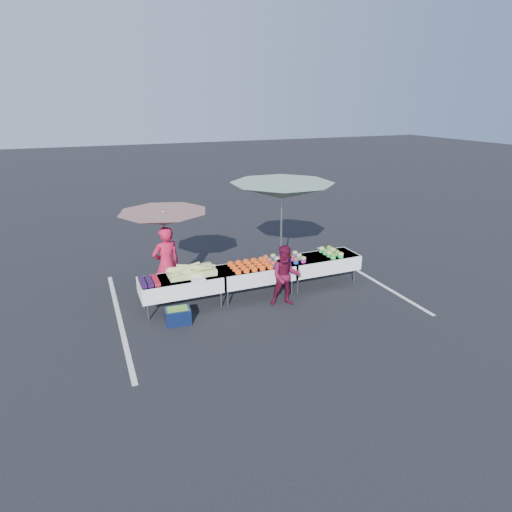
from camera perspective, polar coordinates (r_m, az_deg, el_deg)
name	(u,v)px	position (r m, az deg, el deg)	size (l,w,h in m)	color
ground	(256,295)	(10.43, 0.00, -5.17)	(80.00, 80.00, 0.00)	black
stripe_left	(119,319)	(9.79, -17.75, -7.96)	(0.10, 5.00, 0.00)	silver
stripe_right	(365,275)	(11.92, 14.37, -2.50)	(0.10, 5.00, 0.00)	silver
table_left	(182,284)	(9.71, -9.89, -3.71)	(1.86, 0.81, 0.75)	white
table_center	(256,272)	(10.20, 0.00, -2.20)	(1.86, 0.81, 0.75)	white
table_right	(321,262)	(10.96, 8.73, -0.82)	(1.86, 0.81, 0.75)	white
berry_punnets	(149,281)	(9.46, -14.07, -3.30)	(0.40, 0.54, 0.08)	black
corn_pile	(191,271)	(9.69, -8.68, -2.03)	(1.16, 0.57, 0.26)	#9EB05A
plastic_bags	(198,279)	(9.42, -7.76, -3.06)	(0.30, 0.25, 0.05)	white
carrot_bowls	(250,265)	(10.05, -0.77, -1.20)	(0.95, 0.69, 0.11)	#F9521B
potato_cups	(285,259)	(10.40, 3.82, -0.34)	(0.94, 0.58, 0.16)	#2437AC
bean_baskets	(331,252)	(11.01, 9.98, 0.52)	(0.36, 0.68, 0.15)	green
vendor	(167,264)	(10.05, -11.83, -1.07)	(0.65, 0.43, 1.79)	#B7153A
customer	(286,276)	(9.67, 3.98, -2.68)	(0.69, 0.54, 1.43)	#580D28
umbrella_left	(164,219)	(9.99, -12.22, 4.84)	(2.27, 2.27, 2.09)	black
umbrella_right	(282,191)	(10.49, 3.49, 8.60)	(3.38, 3.38, 2.61)	black
storage_bin	(178,315)	(9.24, -10.37, -7.81)	(0.55, 0.42, 0.34)	#0A1436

